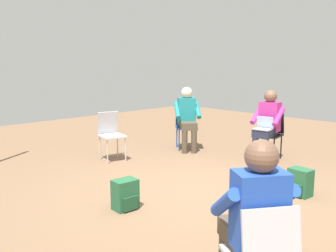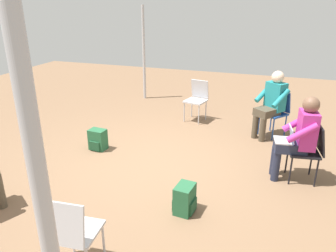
# 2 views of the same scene
# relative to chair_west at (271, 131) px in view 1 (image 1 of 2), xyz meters

# --- Properties ---
(ground_plane) EXTENTS (14.48, 14.48, 0.00)m
(ground_plane) POSITION_rel_chair_west_xyz_m (2.27, 0.34, -0.50)
(ground_plane) COLOR brown
(chair_west) EXTENTS (0.49, 0.45, 0.85)m
(chair_west) POSITION_rel_chair_west_xyz_m (0.00, 0.00, 0.00)
(chair_west) COLOR black
(chair_west) RESTS_ON ground
(chair_southwest) EXTENTS (0.58, 0.58, 0.85)m
(chair_southwest) POSITION_rel_chair_west_xyz_m (0.49, -1.61, 0.00)
(chair_southwest) COLOR #1E4799
(chair_southwest) RESTS_ON ground
(chair_south) EXTENTS (0.48, 0.51, 0.85)m
(chair_south) POSITION_rel_chair_west_xyz_m (2.10, -1.94, 0.00)
(chair_south) COLOR #B7B7BC
(chair_south) RESTS_ON ground
(person_with_laptop) EXTENTS (0.56, 0.54, 1.24)m
(person_with_laptop) POSITION_rel_chair_west_xyz_m (0.17, 0.02, 0.20)
(person_with_laptop) COLOR #23283D
(person_with_laptop) RESTS_ON ground
(person_in_teal) EXTENTS (0.63, 0.63, 1.24)m
(person_in_teal) POSITION_rel_chair_west_xyz_m (0.60, -1.48, 0.20)
(person_in_teal) COLOR #4C4233
(person_in_teal) RESTS_ON ground
(person_in_blue) EXTENTS (0.63, 0.63, 1.24)m
(person_in_blue) POSITION_rel_chair_west_xyz_m (3.82, 2.12, 0.20)
(person_in_blue) COLOR #4C4233
(person_in_blue) RESTS_ON ground
(backpack_near_laptop_user) EXTENTS (0.27, 0.30, 0.36)m
(backpack_near_laptop_user) POSITION_rel_chair_west_xyz_m (1.42, 1.29, -0.34)
(backpack_near_laptop_user) COLOR #235B38
(backpack_near_laptop_user) RESTS_ON ground
(backpack_by_empty_chair) EXTENTS (0.29, 0.26, 0.36)m
(backpack_by_empty_chair) POSITION_rel_chair_west_xyz_m (3.34, 0.06, -0.34)
(backpack_by_empty_chair) COLOR #235B38
(backpack_by_empty_chair) RESTS_ON ground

